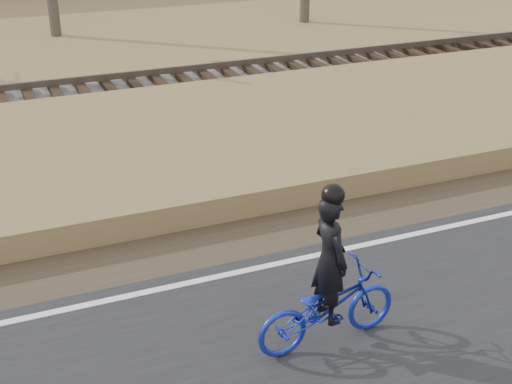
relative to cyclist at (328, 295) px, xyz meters
name	(u,v)px	position (x,y,z in m)	size (l,w,h in m)	color
cyclist	(328,295)	(0.00, 0.00, 0.00)	(1.86, 0.75, 2.05)	#162497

